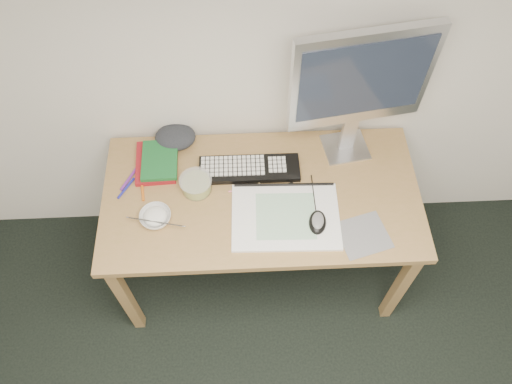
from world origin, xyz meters
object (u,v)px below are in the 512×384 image
keyboard (249,169)px  rice_bowl (156,217)px  sketchpad (286,217)px  monitor (361,82)px  desk (261,204)px

keyboard → rice_bowl: (-0.41, -0.24, 0.01)m
sketchpad → keyboard: (-0.14, 0.25, 0.01)m
sketchpad → monitor: monitor is taller
keyboard → monitor: monitor is taller
monitor → rice_bowl: bearing=-166.7°
monitor → rice_bowl: size_ratio=5.05×
sketchpad → monitor: 0.63m
desk → sketchpad: bearing=-51.4°
keyboard → rice_bowl: bearing=-149.4°
rice_bowl → keyboard: bearing=30.4°
keyboard → monitor: size_ratio=0.67×
rice_bowl → monitor: bearing=22.1°
keyboard → rice_bowl: rice_bowl is taller
rice_bowl → sketchpad: bearing=-1.5°
sketchpad → desk: bearing=130.3°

